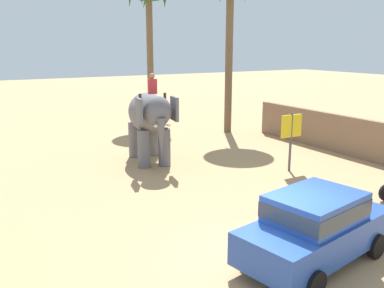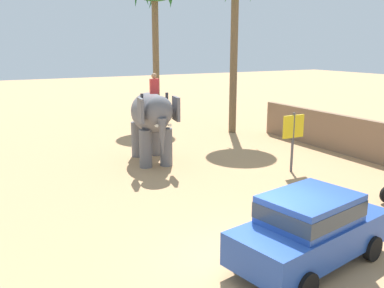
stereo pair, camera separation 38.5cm
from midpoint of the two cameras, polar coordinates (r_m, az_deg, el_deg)
name	(u,v)px [view 1 (the left image)]	position (r m, az deg, el deg)	size (l,w,h in m)	color
ground_plane	(264,265)	(10.18, 8.70, -16.00)	(120.00, 120.00, 0.00)	tan
car_sedan_foreground	(316,225)	(10.14, 15.50, -10.62)	(4.34, 2.42, 1.70)	#23479E
elephant_with_mahout	(149,117)	(17.85, -6.45, 3.65)	(2.17, 4.00, 3.88)	slate
signboard_yellow	(291,130)	(17.00, 12.77, 1.88)	(1.00, 0.10, 2.40)	#4C4C51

